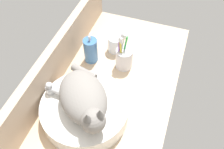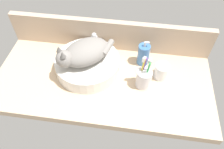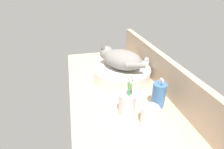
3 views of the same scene
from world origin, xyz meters
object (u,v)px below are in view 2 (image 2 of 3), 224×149
object	(u,v)px
faucet	(94,43)
water_glass	(161,72)
soap_dispenser	(144,54)
cat	(84,53)
toothbrush_cup	(144,78)
sink_basin	(88,64)

from	to	relation	value
faucet	water_glass	bearing A→B (deg)	-18.84
soap_dispenser	water_glass	bearing A→B (deg)	-41.27
cat	water_glass	size ratio (longest dim) A/B	3.58
cat	water_glass	bearing A→B (deg)	2.14
soap_dispenser	toothbrush_cup	distance (cm)	16.20
sink_basin	toothbrush_cup	distance (cm)	31.58
toothbrush_cup	water_glass	xyz separation A→B (cm)	(9.15, 7.12, -1.87)
cat	soap_dispenser	bearing A→B (deg)	18.97
soap_dispenser	water_glass	distance (cm)	13.94
sink_basin	toothbrush_cup	xyz separation A→B (cm)	(30.85, -6.55, 1.62)
toothbrush_cup	faucet	bearing A→B (deg)	145.62
toothbrush_cup	cat	bearing A→B (deg)	170.04
soap_dispenser	toothbrush_cup	world-z (taller)	toothbrush_cup
toothbrush_cup	water_glass	size ratio (longest dim) A/B	2.23
sink_basin	faucet	distance (cm)	14.32
cat	sink_basin	bearing A→B (deg)	44.42
soap_dispenser	faucet	bearing A→B (deg)	171.53
faucet	toothbrush_cup	size ratio (longest dim) A/B	0.73
soap_dispenser	water_glass	xyz separation A→B (cm)	(10.28, -9.02, -2.66)
soap_dispenser	water_glass	world-z (taller)	soap_dispenser
cat	water_glass	xyz separation A→B (cm)	(40.98, 1.53, -9.92)
faucet	soap_dispenser	world-z (taller)	soap_dispenser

